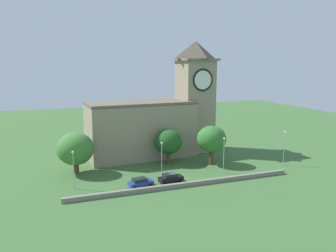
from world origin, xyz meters
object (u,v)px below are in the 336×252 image
church (159,118)px  tree_riverside_west (212,139)px  streetlamp_central (224,150)px  tree_churchyard (75,149)px  car_black (171,178)px  tree_by_tower (168,142)px  streetlamp_west_mid (162,155)px  streetlamp_west_end (73,164)px  streetlamp_east_mid (284,143)px  car_blue (140,182)px

church → tree_riverside_west: church is taller
streetlamp_central → tree_churchyard: (-27.91, 9.85, 0.22)m
car_black → tree_by_tower: 12.80m
tree_by_tower → streetlamp_west_mid: bearing=-116.8°
church → streetlamp_west_end: bearing=-141.3°
church → car_black: bearing=-102.1°
car_black → streetlamp_east_mid: size_ratio=0.62×
tree_riverside_west → streetlamp_west_end: bearing=-170.4°
car_blue → car_black: 5.88m
tree_churchyard → streetlamp_east_mid: bearing=-12.5°
car_blue → streetlamp_west_mid: (4.99, 2.73, 3.98)m
car_black → streetlamp_east_mid: 27.21m
streetlamp_west_end → streetlamp_central: bearing=-2.4°
streetlamp_east_mid → tree_churchyard: tree_churchyard is taller
streetlamp_east_mid → church: bearing=141.6°
car_blue → tree_churchyard: size_ratio=0.55×
streetlamp_central → streetlamp_west_end: bearing=177.6°
tree_by_tower → church: bearing=86.4°
streetlamp_west_mid → streetlamp_central: 12.80m
tree_riverside_west → streetlamp_east_mid: bearing=-21.6°
car_blue → streetlamp_central: 18.28m
streetlamp_west_end → streetlamp_east_mid: 43.92m
streetlamp_west_end → streetlamp_east_mid: streetlamp_east_mid is taller
church → streetlamp_east_mid: church is taller
car_blue → streetlamp_east_mid: bearing=3.6°
streetlamp_east_mid → tree_riverside_west: (-14.60, 5.77, 0.71)m
streetlamp_west_mid → streetlamp_east_mid: bearing=-1.4°
streetlamp_east_mid → streetlamp_west_mid: bearing=178.6°
streetlamp_east_mid → tree_by_tower: 25.11m
car_black → streetlamp_central: size_ratio=0.64×
car_blue → car_black: size_ratio=0.98×
streetlamp_west_end → tree_by_tower: bearing=23.3°
church → streetlamp_east_mid: bearing=-38.4°
car_black → tree_riverside_west: (12.24, 7.56, 4.83)m
tree_churchyard → streetlamp_west_mid: bearing=-30.2°
streetlamp_west_end → tree_churchyard: tree_churchyard is taller
streetlamp_west_mid → tree_churchyard: bearing=149.8°
tree_churchyard → tree_riverside_west: bearing=-7.5°
streetlamp_west_end → car_black: bearing=-8.7°
church → tree_churchyard: 22.27m
streetlamp_west_end → streetlamp_east_mid: (43.91, -0.84, 0.38)m
streetlamp_central → car_blue: bearing=-174.5°
streetlamp_west_mid → streetlamp_east_mid: size_ratio=0.96×
car_black → tree_churchyard: tree_churchyard is taller
tree_by_tower → car_black: bearing=-107.8°
streetlamp_west_mid → streetlamp_east_mid: 27.73m
tree_riverside_west → streetlamp_central: bearing=-93.4°
tree_churchyard → tree_by_tower: 19.75m
car_blue → streetlamp_east_mid: (32.71, 2.07, 4.17)m
streetlamp_central → tree_riverside_west: size_ratio=0.86×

